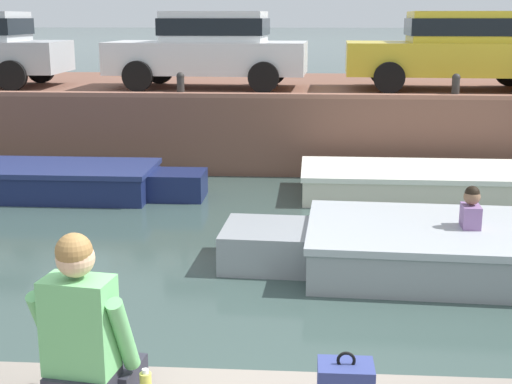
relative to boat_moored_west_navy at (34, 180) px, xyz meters
name	(u,v)px	position (x,y,z in m)	size (l,w,h in m)	color
ground_plane	(283,257)	(4.22, -2.85, -0.26)	(400.00, 400.00, 0.00)	#384C47
far_quay_wall	(294,116)	(4.22, 4.67, 0.47)	(60.00, 6.00, 1.45)	brown
far_wall_coping	(292,96)	(4.22, 1.79, 1.23)	(60.00, 0.24, 0.08)	#925F4C
boat_moored_west_navy	(34,180)	(0.00, 0.00, 0.00)	(5.29, 1.53, 0.51)	navy
boat_moored_central_cream	(450,183)	(6.84, 0.34, -0.02)	(5.27, 1.82, 0.48)	silver
car_left_inner_white	(211,46)	(2.51, 3.56, 2.04)	(4.09, 2.07, 1.54)	white
car_centre_yellow	(458,47)	(7.49, 3.56, 2.04)	(4.35, 2.11, 1.54)	yellow
mooring_bollard_mid	(181,83)	(2.16, 1.92, 1.43)	(0.15, 0.15, 0.45)	#2D2B28
mooring_bollard_east	(456,85)	(7.16, 1.92, 1.43)	(0.15, 0.15, 0.45)	#2D2B28
person_seated_left	(84,338)	(3.32, -7.79, 0.97)	(0.57, 0.57, 0.96)	#282833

